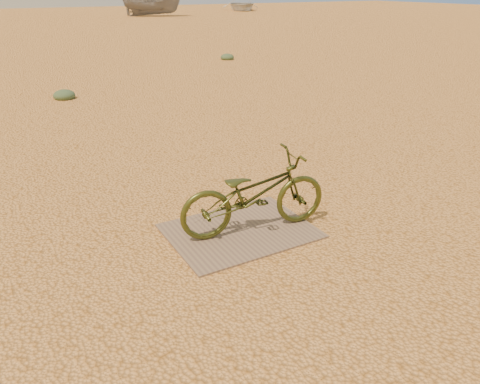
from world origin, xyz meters
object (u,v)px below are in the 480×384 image
bicycle (254,194)px  boat_far_right (242,5)px  boat_mid_right (152,4)px  plywood_board (240,231)px

bicycle → boat_far_right: size_ratio=0.31×
bicycle → boat_mid_right: (12.47, 37.70, 0.54)m
boat_mid_right → boat_far_right: size_ratio=0.96×
plywood_board → boat_mid_right: size_ratio=0.31×
bicycle → boat_mid_right: boat_mid_right is taller
plywood_board → bicycle: size_ratio=0.94×
plywood_board → boat_far_right: size_ratio=0.29×
bicycle → boat_mid_right: bearing=-10.3°
plywood_board → boat_far_right: boat_far_right is taller
boat_mid_right → boat_far_right: bearing=-41.7°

